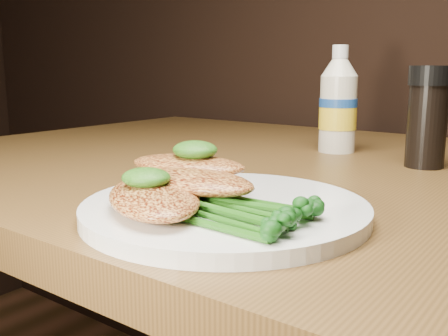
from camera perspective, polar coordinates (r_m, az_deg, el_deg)
The scene contains 9 objects.
plate at distance 0.45m, azimuth 0.12°, elevation -4.61°, with size 0.25×0.25×0.01m, color white.
chicken_front at distance 0.43m, azimuth -7.87°, elevation -3.26°, with size 0.14×0.07×0.02m, color #C5843E.
chicken_mid at distance 0.45m, azimuth -3.85°, elevation -1.34°, with size 0.13×0.07×0.02m, color #C5843E.
chicken_back at distance 0.48m, azimuth -4.08°, elevation 0.36°, with size 0.12×0.06×0.02m, color #C5843E.
pesto_front at distance 0.43m, azimuth -8.70°, elevation -1.07°, with size 0.04×0.04×0.02m, color black.
pesto_back at distance 0.48m, azimuth -3.26°, elevation 2.03°, with size 0.04×0.04×0.02m, color black.
broccolini_bundle at distance 0.40m, azimuth 2.02°, elevation -4.49°, with size 0.12×0.09×0.02m, color #1E5512, non-canonical shape.
mayo_bottle at distance 0.81m, azimuth 12.65°, elevation 7.50°, with size 0.06×0.06×0.16m, color beige, non-canonical shape.
pepper_grinder at distance 0.71m, azimuth 21.75°, elevation 5.29°, with size 0.05×0.05×0.13m, color black, non-canonical shape.
Camera 1 is at (0.32, 0.44, 0.88)m, focal length 40.93 mm.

